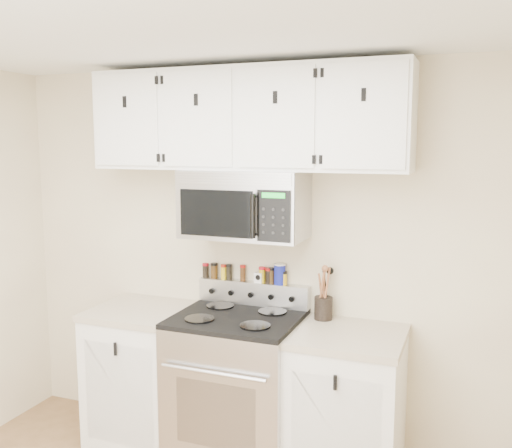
# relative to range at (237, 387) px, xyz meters

# --- Properties ---
(back_wall) EXTENTS (3.50, 0.01, 2.50)m
(back_wall) POSITION_rel_range_xyz_m (0.00, 0.32, 0.76)
(back_wall) COLOR #BBA88C
(back_wall) RESTS_ON floor
(ceiling) EXTENTS (3.50, 3.50, 0.01)m
(ceiling) POSITION_rel_range_xyz_m (0.00, -1.43, 2.01)
(ceiling) COLOR white
(ceiling) RESTS_ON back_wall
(range) EXTENTS (0.76, 0.65, 1.10)m
(range) POSITION_rel_range_xyz_m (0.00, 0.00, 0.00)
(range) COLOR #B7B7BA
(range) RESTS_ON floor
(base_cabinet_left) EXTENTS (0.64, 0.62, 0.92)m
(base_cabinet_left) POSITION_rel_range_xyz_m (-0.69, 0.02, -0.03)
(base_cabinet_left) COLOR white
(base_cabinet_left) RESTS_ON floor
(base_cabinet_right) EXTENTS (0.64, 0.62, 0.92)m
(base_cabinet_right) POSITION_rel_range_xyz_m (0.69, 0.02, -0.03)
(base_cabinet_right) COLOR white
(base_cabinet_right) RESTS_ON floor
(microwave) EXTENTS (0.76, 0.44, 0.42)m
(microwave) POSITION_rel_range_xyz_m (0.00, 0.13, 1.14)
(microwave) COLOR #9E9EA3
(microwave) RESTS_ON back_wall
(upper_cabinets) EXTENTS (2.00, 0.35, 0.62)m
(upper_cabinets) POSITION_rel_range_xyz_m (-0.00, 0.15, 1.66)
(upper_cabinets) COLOR white
(upper_cabinets) RESTS_ON back_wall
(utensil_crock) EXTENTS (0.11, 0.11, 0.33)m
(utensil_crock) POSITION_rel_range_xyz_m (0.49, 0.22, 0.52)
(utensil_crock) COLOR black
(utensil_crock) RESTS_ON base_cabinet_right
(kitchen_timer) EXTENTS (0.07, 0.06, 0.07)m
(kitchen_timer) POSITION_rel_range_xyz_m (0.04, 0.28, 0.65)
(kitchen_timer) COLOR white
(kitchen_timer) RESTS_ON range
(salt_canister) EXTENTS (0.07, 0.07, 0.14)m
(salt_canister) POSITION_rel_range_xyz_m (0.18, 0.28, 0.68)
(salt_canister) COLOR #161F9A
(salt_canister) RESTS_ON range
(spice_jar_0) EXTENTS (0.04, 0.04, 0.10)m
(spice_jar_0) POSITION_rel_range_xyz_m (-0.35, 0.28, 0.66)
(spice_jar_0) COLOR black
(spice_jar_0) RESTS_ON range
(spice_jar_1) EXTENTS (0.05, 0.05, 0.10)m
(spice_jar_1) POSITION_rel_range_xyz_m (-0.29, 0.28, 0.67)
(spice_jar_1) COLOR #462D10
(spice_jar_1) RESTS_ON range
(spice_jar_2) EXTENTS (0.04, 0.04, 0.10)m
(spice_jar_2) POSITION_rel_range_xyz_m (-0.22, 0.28, 0.66)
(spice_jar_2) COLOR yellow
(spice_jar_2) RESTS_ON range
(spice_jar_3) EXTENTS (0.04, 0.04, 0.10)m
(spice_jar_3) POSITION_rel_range_xyz_m (-0.18, 0.28, 0.67)
(spice_jar_3) COLOR black
(spice_jar_3) RESTS_ON range
(spice_jar_4) EXTENTS (0.04, 0.04, 0.11)m
(spice_jar_4) POSITION_rel_range_xyz_m (-0.08, 0.28, 0.67)
(spice_jar_4) COLOR #442710
(spice_jar_4) RESTS_ON range
(spice_jar_5) EXTENTS (0.04, 0.04, 0.10)m
(spice_jar_5) POSITION_rel_range_xyz_m (0.06, 0.28, 0.67)
(spice_jar_5) COLOR gold
(spice_jar_5) RESTS_ON range
(spice_jar_6) EXTENTS (0.05, 0.05, 0.10)m
(spice_jar_6) POSITION_rel_range_xyz_m (0.11, 0.28, 0.66)
(spice_jar_6) COLOR black
(spice_jar_6) RESTS_ON range
(spice_jar_7) EXTENTS (0.04, 0.04, 0.11)m
(spice_jar_7) POSITION_rel_range_xyz_m (0.12, 0.28, 0.67)
(spice_jar_7) COLOR #442C10
(spice_jar_7) RESTS_ON range
(spice_jar_8) EXTENTS (0.04, 0.04, 0.09)m
(spice_jar_8) POSITION_rel_range_xyz_m (0.21, 0.28, 0.66)
(spice_jar_8) COLOR gold
(spice_jar_8) RESTS_ON range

